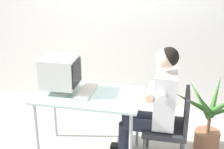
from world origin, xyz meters
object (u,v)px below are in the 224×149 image
person_seated (155,102)px  desk (88,100)px  office_chair (172,123)px  potted_plant (209,121)px  crt_monitor (60,72)px  keyboard (86,91)px

person_seated → desk: bearing=-176.6°
office_chair → potted_plant: (0.41, 0.33, -0.11)m
crt_monitor → office_chair: size_ratio=0.46×
person_seated → potted_plant: person_seated is taller
desk → keyboard: (-0.03, 0.04, 0.09)m
keyboard → office_chair: bearing=0.4°
desk → person_seated: (0.72, 0.04, 0.04)m
desk → potted_plant: bearing=15.8°
crt_monitor → person_seated: size_ratio=0.30×
person_seated → office_chair: bearing=0.0°
crt_monitor → office_chair: (1.21, 0.03, -0.49)m
desk → person_seated: bearing=3.4°
crt_monitor → keyboard: crt_monitor is taller
office_chair → person_seated: size_ratio=0.65×
desk → person_seated: 0.72m
office_chair → potted_plant: bearing=38.8°
crt_monitor → office_chair: 1.31m
crt_monitor → potted_plant: bearing=12.4°
desk → keyboard: keyboard is taller
crt_monitor → person_seated: bearing=1.5°
keyboard → office_chair: size_ratio=0.51×
desk → potted_plant: size_ratio=1.32×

